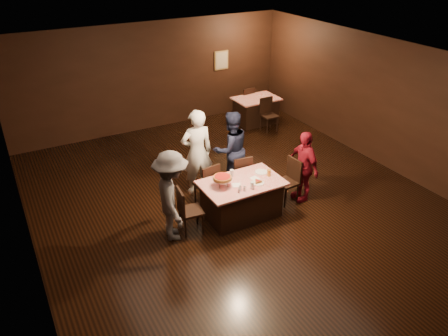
{
  "coord_description": "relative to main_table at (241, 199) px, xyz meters",
  "views": [
    {
      "loc": [
        -4.03,
        -6.42,
        5.02
      ],
      "look_at": [
        -0.4,
        0.12,
        1.0
      ],
      "focal_mm": 35.0,
      "sensor_mm": 36.0,
      "label": 1
    }
  ],
  "objects": [
    {
      "name": "diner_red_shirt",
      "position": [
        1.46,
        -0.06,
        0.39
      ],
      "size": [
        0.41,
        0.92,
        1.55
      ],
      "primitive_type": "imported",
      "rotation": [
        0.0,
        0.0,
        -1.61
      ],
      "color": "maroon",
      "rests_on": "ground"
    },
    {
      "name": "pizza_stand",
      "position": [
        -0.4,
        0.05,
        0.57
      ],
      "size": [
        0.38,
        0.38,
        0.22
      ],
      "color": "black",
      "rests_on": "main_table"
    },
    {
      "name": "back_table",
      "position": [
        2.92,
        4.01,
        0.0
      ],
      "size": [
        1.3,
        0.9,
        0.77
      ],
      "primitive_type": "cube",
      "color": "red",
      "rests_on": "ground"
    },
    {
      "name": "diner_grey_knit",
      "position": [
        -1.45,
        0.02,
        0.49
      ],
      "size": [
        0.9,
        1.25,
        1.75
      ],
      "primitive_type": "imported",
      "rotation": [
        0.0,
        0.0,
        1.33
      ],
      "color": "#505055",
      "rests_on": "ground"
    },
    {
      "name": "diner_navy_hoodie",
      "position": [
        0.44,
        1.19,
        0.49
      ],
      "size": [
        0.85,
        0.67,
        1.74
      ],
      "primitive_type": "imported",
      "rotation": [
        0.0,
        0.0,
        3.15
      ],
      "color": "#171B34",
      "rests_on": "ground"
    },
    {
      "name": "glass_front_left",
      "position": [
        0.05,
        -0.3,
        0.46
      ],
      "size": [
        0.08,
        0.08,
        0.14
      ],
      "primitive_type": "cylinder",
      "color": "silver",
      "rests_on": "main_table"
    },
    {
      "name": "diner_white_jacket",
      "position": [
        -0.35,
        1.26,
        0.57
      ],
      "size": [
        0.74,
        0.52,
        1.91
      ],
      "primitive_type": "imported",
      "rotation": [
        0.0,
        0.0,
        3.04
      ],
      "color": "white",
      "rests_on": "ground"
    },
    {
      "name": "napkin_center",
      "position": [
        0.3,
        0.0,
        0.39
      ],
      "size": [
        0.19,
        0.19,
        0.01
      ],
      "primitive_type": "cube",
      "rotation": [
        0.0,
        0.0,
        0.21
      ],
      "color": "white",
      "rests_on": "main_table"
    },
    {
      "name": "main_table",
      "position": [
        0.0,
        0.0,
        0.0
      ],
      "size": [
        1.6,
        1.0,
        0.77
      ],
      "primitive_type": "cube",
      "color": "#AD0B0B",
      "rests_on": "ground"
    },
    {
      "name": "chair_far_right",
      "position": [
        0.4,
        0.75,
        0.09
      ],
      "size": [
        0.47,
        0.47,
        0.95
      ],
      "primitive_type": "cube",
      "rotation": [
        0.0,
        0.0,
        3.02
      ],
      "color": "black",
      "rests_on": "ground"
    },
    {
      "name": "glass_back",
      "position": [
        -0.05,
        0.3,
        0.46
      ],
      "size": [
        0.08,
        0.08,
        0.14
      ],
      "primitive_type": "cylinder",
      "color": "silver",
      "rests_on": "main_table"
    },
    {
      "name": "napkin_left",
      "position": [
        -0.15,
        -0.05,
        0.39
      ],
      "size": [
        0.21,
        0.21,
        0.01
      ],
      "primitive_type": "cube",
      "rotation": [
        0.0,
        0.0,
        -0.35
      ],
      "color": "white",
      "rests_on": "main_table"
    },
    {
      "name": "room",
      "position": [
        0.17,
        0.18,
        1.75
      ],
      "size": [
        10.0,
        10.04,
        3.02
      ],
      "color": "black",
      "rests_on": "ground"
    },
    {
      "name": "chair_end_left",
      "position": [
        -1.1,
        0.0,
        0.09
      ],
      "size": [
        0.47,
        0.47,
        0.95
      ],
      "primitive_type": "cube",
      "rotation": [
        0.0,
        0.0,
        1.45
      ],
      "color": "black",
      "rests_on": "ground"
    },
    {
      "name": "chair_back_far",
      "position": [
        2.92,
        4.61,
        0.09
      ],
      "size": [
        0.45,
        0.45,
        0.95
      ],
      "primitive_type": "cube",
      "rotation": [
        0.0,
        0.0,
        3.22
      ],
      "color": "black",
      "rests_on": "ground"
    },
    {
      "name": "chair_end_right",
      "position": [
        1.1,
        0.0,
        0.09
      ],
      "size": [
        0.45,
        0.45,
        0.95
      ],
      "primitive_type": "cube",
      "rotation": [
        0.0,
        0.0,
        -1.48
      ],
      "color": "black",
      "rests_on": "ground"
    },
    {
      "name": "chair_back_near",
      "position": [
        2.92,
        3.31,
        0.09
      ],
      "size": [
        0.42,
        0.42,
        0.95
      ],
      "primitive_type": "cube",
      "rotation": [
        0.0,
        0.0,
        0.0
      ],
      "color": "black",
      "rests_on": "ground"
    },
    {
      "name": "condiments",
      "position": [
        -0.18,
        -0.28,
        0.43
      ],
      "size": [
        0.17,
        0.1,
        0.09
      ],
      "color": "silver",
      "rests_on": "main_table"
    },
    {
      "name": "glass_amber",
      "position": [
        0.6,
        -0.05,
        0.46
      ],
      "size": [
        0.08,
        0.08,
        0.14
      ],
      "primitive_type": "cylinder",
      "color": "#BF7F26",
      "rests_on": "main_table"
    },
    {
      "name": "chair_far_left",
      "position": [
        -0.4,
        0.75,
        0.09
      ],
      "size": [
        0.47,
        0.47,
        0.95
      ],
      "primitive_type": "cube",
      "rotation": [
        0.0,
        0.0,
        3.28
      ],
      "color": "black",
      "rests_on": "ground"
    },
    {
      "name": "plate_with_slice",
      "position": [
        0.25,
        -0.18,
        0.41
      ],
      "size": [
        0.25,
        0.25,
        0.06
      ],
      "color": "white",
      "rests_on": "main_table"
    },
    {
      "name": "plate_empty",
      "position": [
        0.55,
        0.15,
        0.39
      ],
      "size": [
        0.25,
        0.25,
        0.01
      ],
      "primitive_type": "cylinder",
      "color": "white",
      "rests_on": "main_table"
    }
  ]
}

